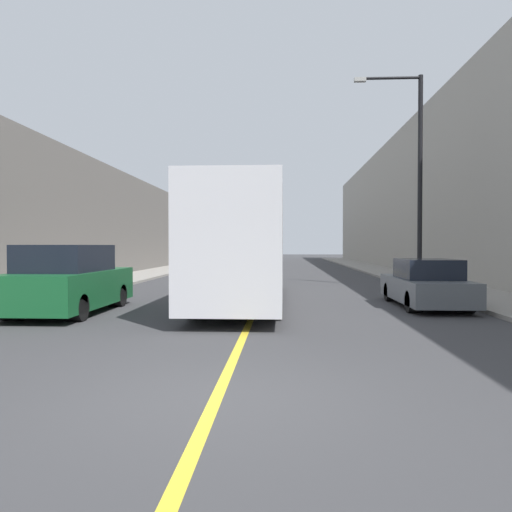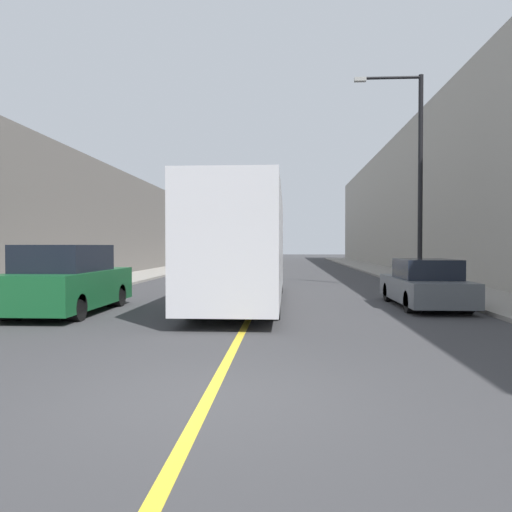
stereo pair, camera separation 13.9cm
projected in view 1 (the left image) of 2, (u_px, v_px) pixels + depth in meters
The scene contains 10 objects.
ground_plane at pixel (215, 400), 6.01m from camera, with size 200.00×200.00×0.00m, color #38383A.
sidewalk_left at pixel (165, 270), 36.39m from camera, with size 2.97×72.00×0.12m, color gray.
sidewalk_right at pixel (382, 271), 35.53m from camera, with size 2.97×72.00×0.12m, color gray.
building_row_left at pixel (118, 226), 36.51m from camera, with size 4.00×72.00×6.56m, color #66605B.
building_row_right at pixel (432, 199), 35.23m from camera, with size 4.00×72.00×10.40m, color gray.
road_center_line at pixel (272, 271), 35.96m from camera, with size 0.16×72.00×0.01m, color gold.
bus at pixel (245, 245), 16.13m from camera, with size 2.42×11.22×3.57m.
parked_suv_left at pixel (69, 282), 13.75m from camera, with size 2.03×4.89×1.89m.
car_right_near at pixel (426, 285), 15.19m from camera, with size 1.80×4.72×1.46m.
street_lamp_right at pixel (415, 167), 21.28m from camera, with size 2.91×0.24×9.00m.
Camera 1 is at (0.82, -5.94, 1.87)m, focal length 35.00 mm.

